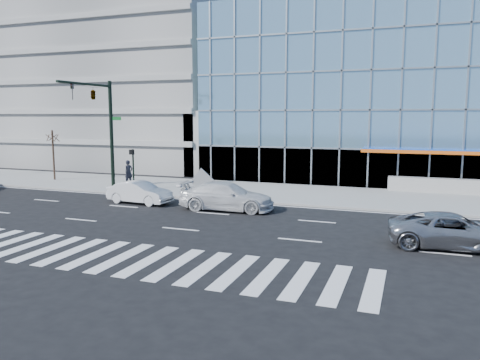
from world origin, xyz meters
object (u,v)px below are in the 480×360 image
object	(u,v)px
silver_suv	(454,231)
tilted_panel	(202,181)
traffic_signal	(99,107)
street_tree_near	(52,137)
white_sedan	(140,192)
white_suv	(227,196)
pedestrian	(129,172)
ped_signal_post	(133,163)

from	to	relation	value
silver_suv	tilted_panel	size ratio (longest dim) A/B	4.07
traffic_signal	tilted_panel	size ratio (longest dim) A/B	6.15
street_tree_near	tilted_panel	bearing A→B (deg)	-9.36
silver_suv	white_sedan	bearing A→B (deg)	72.75
street_tree_near	white_suv	distance (m)	19.63
white_suv	pedestrian	bearing A→B (deg)	56.18
street_tree_near	white_sedan	size ratio (longest dim) A/B	0.99
street_tree_near	tilted_panel	distance (m)	15.47
traffic_signal	white_sedan	distance (m)	8.33
traffic_signal	pedestrian	size ratio (longest dim) A/B	4.14
ped_signal_post	pedestrian	size ratio (longest dim) A/B	1.55
ped_signal_post	pedestrian	distance (m)	3.10
street_tree_near	pedestrian	xyz separation A→B (m)	(7.63, -0.31, -2.66)
pedestrian	silver_suv	bearing A→B (deg)	-93.53
silver_suv	white_suv	bearing A→B (deg)	66.77
ped_signal_post	white_sedan	xyz separation A→B (m)	(2.86, -3.67, -1.44)
traffic_signal	white_suv	xyz separation A→B (m)	(11.36, -3.34, -5.35)
white_suv	pedestrian	distance (m)	12.28
street_tree_near	pedestrian	size ratio (longest dim) A/B	2.19
ped_signal_post	silver_suv	size ratio (longest dim) A/B	0.57
ped_signal_post	silver_suv	distance (m)	22.34
silver_suv	white_suv	xyz separation A→B (m)	(-12.00, 4.16, 0.08)
silver_suv	traffic_signal	bearing A→B (deg)	68.09
silver_suv	pedestrian	distance (m)	24.89
tilted_panel	pedestrian	bearing A→B (deg)	162.81
ped_signal_post	traffic_signal	bearing A→B (deg)	-171.48
white_sedan	tilted_panel	size ratio (longest dim) A/B	3.30
pedestrian	tilted_panel	xyz separation A→B (m)	(7.40, -2.17, -0.05)
street_tree_near	silver_suv	distance (m)	32.25
white_suv	traffic_signal	bearing A→B (deg)	68.84
white_suv	pedestrian	xyz separation A→B (m)	(-10.73, 5.96, 0.30)
traffic_signal	silver_suv	bearing A→B (deg)	-17.81
traffic_signal	white_suv	distance (m)	12.99
white_sedan	tilted_panel	world-z (taller)	tilted_panel
traffic_signal	white_suv	world-z (taller)	traffic_signal
ped_signal_post	street_tree_near	size ratio (longest dim) A/B	0.71
pedestrian	traffic_signal	bearing A→B (deg)	-172.93
street_tree_near	silver_suv	xyz separation A→B (m)	(30.36, -10.43, -3.04)
ped_signal_post	white_suv	distance (m)	9.70
traffic_signal	tilted_panel	world-z (taller)	traffic_signal
white_suv	tilted_panel	distance (m)	5.06
street_tree_near	white_sedan	bearing A→B (deg)	-26.74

